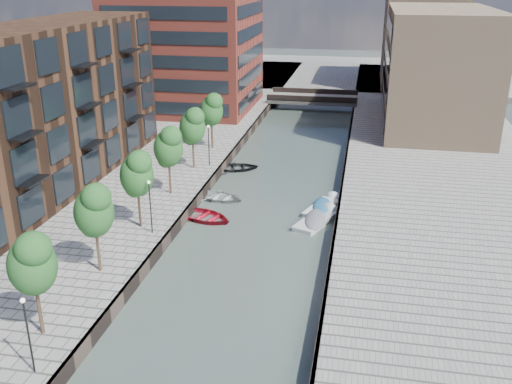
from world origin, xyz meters
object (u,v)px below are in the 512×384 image
(motorboat_4, at_px, (318,220))
(tree_5, at_px, (192,125))
(car, at_px, (393,119))
(bridge, at_px, (313,98))
(tree_1, at_px, (32,262))
(tree_3, at_px, (137,172))
(tree_2, at_px, (94,209))
(tree_6, at_px, (211,109))
(tree_4, at_px, (168,146))
(sloop_2, at_px, (205,219))
(sloop_3, at_px, (219,199))
(motorboat_3, at_px, (324,207))
(sloop_4, at_px, (237,170))

(motorboat_4, bearing_deg, tree_5, 146.77)
(car, bearing_deg, bridge, 113.66)
(tree_1, relative_size, motorboat_4, 1.11)
(bridge, relative_size, tree_3, 2.18)
(tree_2, distance_m, motorboat_4, 18.74)
(tree_6, bearing_deg, tree_1, -90.00)
(tree_4, bearing_deg, sloop_2, -35.98)
(motorboat_4, bearing_deg, bridge, 96.22)
(sloop_3, bearing_deg, tree_3, 169.83)
(motorboat_4, bearing_deg, tree_3, -157.23)
(tree_4, xyz_separation_m, motorboat_3, (13.28, 1.38, -5.11))
(motorboat_4, bearing_deg, sloop_4, 129.20)
(tree_2, bearing_deg, car, 65.16)
(motorboat_4, bearing_deg, sloop_3, 160.35)
(sloop_3, bearing_deg, car, -16.88)
(tree_3, height_order, sloop_4, tree_3)
(tree_3, relative_size, sloop_3, 1.29)
(bridge, relative_size, tree_6, 2.18)
(tree_4, distance_m, sloop_3, 6.79)
(tree_2, relative_size, sloop_2, 1.20)
(tree_6, relative_size, motorboat_4, 1.11)
(tree_6, height_order, car, tree_6)
(bridge, bearing_deg, car, -44.84)
(bridge, distance_m, tree_2, 54.81)
(sloop_3, xyz_separation_m, motorboat_4, (9.17, -3.27, 0.21))
(tree_2, distance_m, tree_5, 21.00)
(tree_1, relative_size, sloop_2, 1.20)
(sloop_3, relative_size, motorboat_4, 0.86)
(tree_4, relative_size, sloop_2, 1.20)
(tree_6, relative_size, car, 1.74)
(tree_5, height_order, tree_6, same)
(tree_1, distance_m, sloop_4, 31.68)
(tree_4, relative_size, sloop_4, 1.27)
(sloop_2, xyz_separation_m, car, (16.00, 31.52, 1.58))
(sloop_2, xyz_separation_m, sloop_4, (-0.20, 12.78, 0.00))
(bridge, height_order, sloop_4, bridge)
(tree_4, bearing_deg, sloop_3, 24.28)
(tree_4, distance_m, sloop_4, 11.90)
(bridge, bearing_deg, tree_2, -98.95)
(bridge, relative_size, sloop_2, 2.62)
(tree_1, bearing_deg, tree_4, 90.00)
(motorboat_4, bearing_deg, tree_2, -136.26)
(tree_5, bearing_deg, tree_2, -90.00)
(tree_2, relative_size, motorboat_3, 1.18)
(sloop_4, bearing_deg, tree_1, 156.13)
(bridge, xyz_separation_m, sloop_3, (-4.64, -38.26, -1.39))
(sloop_2, height_order, motorboat_3, motorboat_3)
(tree_6, distance_m, car, 24.98)
(tree_3, relative_size, tree_5, 1.00)
(tree_2, bearing_deg, tree_6, 90.00)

